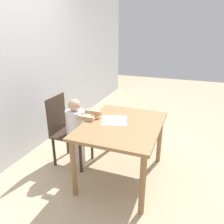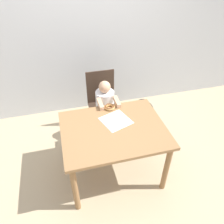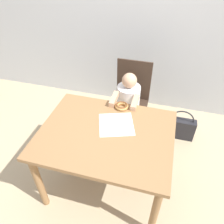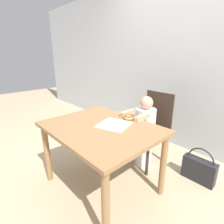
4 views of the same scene
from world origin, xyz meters
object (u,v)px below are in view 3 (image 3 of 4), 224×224
Objects in this scene: child_figure at (128,110)px; donut at (122,106)px; handbag at (180,128)px; chair at (130,102)px.

child_figure is 0.39m from donut.
child_figure is at bearing 88.41° from donut.
donut is 0.31× the size of handbag.
child_figure is at bearing -90.00° from chair.
child_figure is 0.72m from handbag.
child_figure is 7.17× the size of donut.
child_figure is at bearing -160.64° from handbag.
donut is (-0.01, -0.28, 0.27)m from child_figure.
chair reaches higher than handbag.
handbag is at bearing 38.58° from donut.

